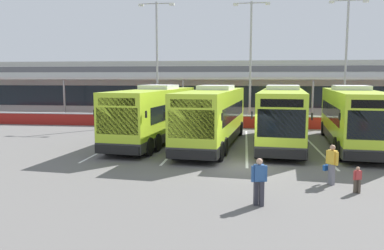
# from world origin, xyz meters

# --- Properties ---
(ground_plane) EXTENTS (200.00, 200.00, 0.00)m
(ground_plane) POSITION_xyz_m (0.00, 0.00, 0.00)
(ground_plane) COLOR #605E5B
(terminal_building) EXTENTS (70.00, 13.00, 6.00)m
(terminal_building) POSITION_xyz_m (-0.00, 26.91, 3.01)
(terminal_building) COLOR silver
(terminal_building) RESTS_ON ground
(red_barrier_wall) EXTENTS (60.00, 0.40, 1.10)m
(red_barrier_wall) POSITION_xyz_m (0.00, 14.50, 0.56)
(red_barrier_wall) COLOR maroon
(red_barrier_wall) RESTS_ON ground
(coach_bus_leftmost) EXTENTS (3.92, 12.34, 3.78)m
(coach_bus_leftmost) POSITION_xyz_m (-6.09, 6.46, 1.79)
(coach_bus_leftmost) COLOR #B7DB2D
(coach_bus_leftmost) RESTS_ON ground
(coach_bus_left_centre) EXTENTS (3.92, 12.34, 3.78)m
(coach_bus_left_centre) POSITION_xyz_m (-2.12, 5.65, 1.79)
(coach_bus_left_centre) COLOR #B7DB2D
(coach_bus_left_centre) RESTS_ON ground
(coach_bus_centre) EXTENTS (3.92, 12.34, 3.78)m
(coach_bus_centre) POSITION_xyz_m (2.22, 6.50, 1.79)
(coach_bus_centre) COLOR #B7DB2D
(coach_bus_centre) RESTS_ON ground
(coach_bus_right_centre) EXTENTS (3.92, 12.34, 3.78)m
(coach_bus_right_centre) POSITION_xyz_m (6.43, 6.30, 1.79)
(coach_bus_right_centre) COLOR #B7DB2D
(coach_bus_right_centre) RESTS_ON ground
(bay_stripe_far_west) EXTENTS (0.14, 13.00, 0.01)m
(bay_stripe_far_west) POSITION_xyz_m (-8.40, 6.00, 0.00)
(bay_stripe_far_west) COLOR silver
(bay_stripe_far_west) RESTS_ON ground
(bay_stripe_west) EXTENTS (0.14, 13.00, 0.01)m
(bay_stripe_west) POSITION_xyz_m (-4.20, 6.00, 0.00)
(bay_stripe_west) COLOR silver
(bay_stripe_west) RESTS_ON ground
(bay_stripe_mid_west) EXTENTS (0.14, 13.00, 0.01)m
(bay_stripe_mid_west) POSITION_xyz_m (0.00, 6.00, 0.00)
(bay_stripe_mid_west) COLOR silver
(bay_stripe_mid_west) RESTS_ON ground
(bay_stripe_centre) EXTENTS (0.14, 13.00, 0.01)m
(bay_stripe_centre) POSITION_xyz_m (4.20, 6.00, 0.00)
(bay_stripe_centre) COLOR silver
(bay_stripe_centre) RESTS_ON ground
(pedestrian_with_handbag) EXTENTS (0.53, 0.60, 1.62)m
(pedestrian_with_handbag) POSITION_xyz_m (3.34, -2.84, 0.86)
(pedestrian_with_handbag) COLOR slate
(pedestrian_with_handbag) RESTS_ON ground
(pedestrian_child) EXTENTS (0.33, 0.20, 1.00)m
(pedestrian_child) POSITION_xyz_m (4.05, -3.97, 0.54)
(pedestrian_child) COLOR #4C4238
(pedestrian_child) RESTS_ON ground
(pedestrian_approaching_bus) EXTENTS (0.54, 0.29, 1.62)m
(pedestrian_approaching_bus) POSITION_xyz_m (0.36, -5.89, 0.87)
(pedestrian_approaching_bus) COLOR #33333D
(pedestrian_approaching_bus) RESTS_ON ground
(lamp_post_west) EXTENTS (3.24, 0.28, 11.00)m
(lamp_post_west) POSITION_xyz_m (-8.13, 16.38, 6.29)
(lamp_post_west) COLOR #9E9EA3
(lamp_post_west) RESTS_ON ground
(lamp_post_centre) EXTENTS (3.24, 0.28, 11.00)m
(lamp_post_centre) POSITION_xyz_m (0.30, 17.23, 6.29)
(lamp_post_centre) COLOR #9E9EA3
(lamp_post_centre) RESTS_ON ground
(lamp_post_east) EXTENTS (3.24, 0.28, 11.00)m
(lamp_post_east) POSITION_xyz_m (8.53, 17.12, 6.29)
(lamp_post_east) COLOR #9E9EA3
(lamp_post_east) RESTS_ON ground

